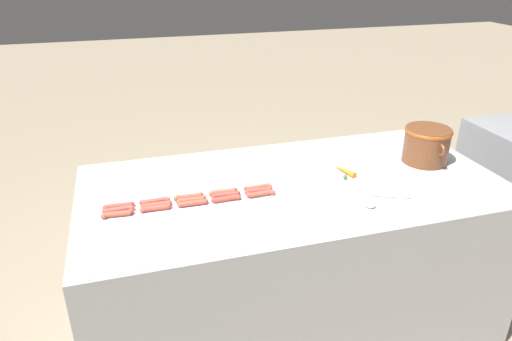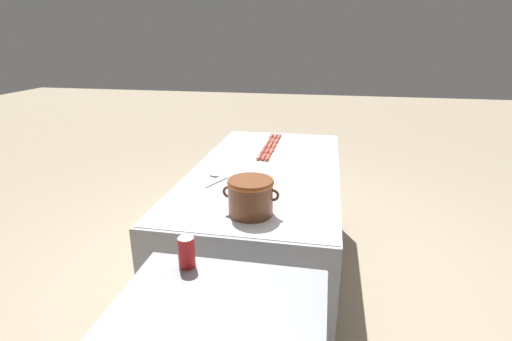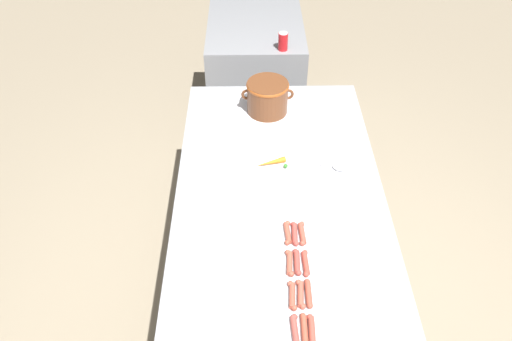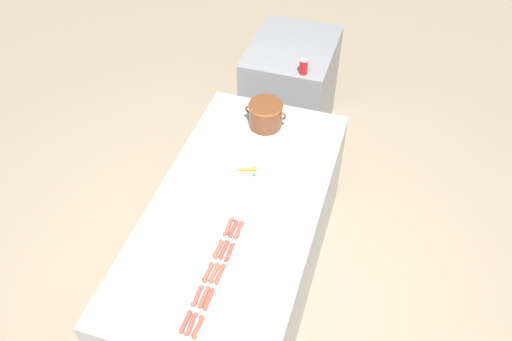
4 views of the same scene
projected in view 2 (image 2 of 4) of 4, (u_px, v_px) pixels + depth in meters
The scene contains 21 objects.
ground_plane at pixel (265, 272), 3.13m from camera, with size 20.00×20.00×0.00m, color gray.
griddle_counter at pixel (266, 222), 2.98m from camera, with size 1.06×2.13×0.91m.
hot_dog_0 at pixel (279, 137), 3.62m from camera, with size 0.03×0.14×0.03m.
hot_dog_1 at pixel (277, 141), 3.47m from camera, with size 0.03×0.14×0.03m.
hot_dog_2 at pixel (274, 146), 3.33m from camera, with size 0.03×0.14×0.03m.
hot_dog_3 at pixel (271, 151), 3.17m from camera, with size 0.03×0.14×0.03m.
hot_dog_4 at pixel (268, 157), 3.01m from camera, with size 0.03×0.14×0.03m.
hot_dog_5 at pixel (275, 136), 3.63m from camera, with size 0.03×0.14×0.03m.
hot_dog_6 at pixel (272, 141), 3.48m from camera, with size 0.03×0.14×0.03m.
hot_dog_7 at pixel (270, 146), 3.33m from camera, with size 0.04×0.14×0.03m.
hot_dog_8 at pixel (267, 151), 3.17m from camera, with size 0.03×0.14×0.03m.
hot_dog_9 at pixel (264, 157), 3.02m from camera, with size 0.03×0.14×0.03m.
hot_dog_10 at pixel (271, 136), 3.64m from camera, with size 0.03×0.14×0.03m.
hot_dog_11 at pixel (269, 141), 3.49m from camera, with size 0.03×0.14×0.03m.
hot_dog_12 at pixel (266, 146), 3.33m from camera, with size 0.03×0.14×0.03m.
hot_dog_13 at pixel (263, 151), 3.19m from camera, with size 0.03×0.14×0.03m.
hot_dog_14 at pixel (259, 157), 3.03m from camera, with size 0.03×0.14×0.03m.
bean_pot at pixel (251, 195), 2.06m from camera, with size 0.31×0.25×0.20m.
serving_spoon at pixel (215, 177), 2.61m from camera, with size 0.14×0.26×0.02m.
carrot at pixel (265, 179), 2.55m from camera, with size 0.18×0.08×0.03m.
soda_can at pixel (186, 252), 1.49m from camera, with size 0.07×0.07×0.12m.
Camera 2 is at (-0.42, 2.64, 1.83)m, focal length 27.00 mm.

